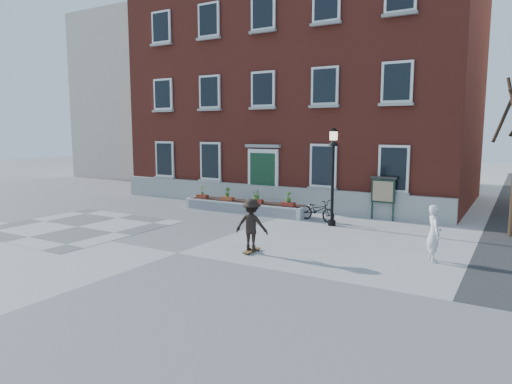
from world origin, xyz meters
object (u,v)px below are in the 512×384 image
Objects in this scene: bicycle at (317,210)px; bystander at (434,233)px; skateboarder at (252,225)px; lamp_post at (333,163)px; notice_board at (383,191)px.

bystander reaches higher than bicycle.
bystander is 0.98× the size of skateboarder.
skateboarder reaches higher than bystander.
bicycle is at bearing 147.11° from lamp_post.
bystander is 0.89× the size of notice_board.
lamp_post is at bearing 26.24° from bystander.
notice_board is 1.10× the size of skateboarder.
notice_board reaches higher than skateboarder.
skateboarder is at bearing -106.13° from notice_board.
lamp_post is (-4.42, 3.30, 1.70)m from bystander.
bystander is (5.29, -3.86, 0.37)m from bicycle.
bicycle is 0.45× the size of lamp_post.
lamp_post is 2.91m from notice_board.
bicycle is 2.32m from lamp_post.
bicycle is 0.95× the size of notice_board.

